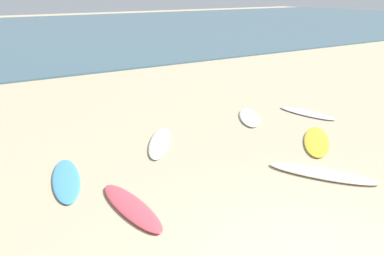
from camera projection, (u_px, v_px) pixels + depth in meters
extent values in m
ellipsoid|color=#4DA2D5|center=(66.00, 180.00, 8.35)|extent=(1.08, 2.19, 0.06)
ellipsoid|color=white|center=(249.00, 117.00, 12.35)|extent=(1.57, 1.89, 0.08)
ellipsoid|color=silver|center=(160.00, 142.00, 10.34)|extent=(1.69, 2.12, 0.07)
ellipsoid|color=#EFDCC8|center=(322.00, 173.00, 8.60)|extent=(1.58, 2.18, 0.08)
ellipsoid|color=#DD4C5A|center=(131.00, 207.00, 7.30)|extent=(0.50, 2.02, 0.08)
ellipsoid|color=white|center=(307.00, 113.00, 12.75)|extent=(0.83, 1.96, 0.07)
ellipsoid|color=yellow|center=(316.00, 141.00, 10.43)|extent=(2.07, 1.94, 0.08)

